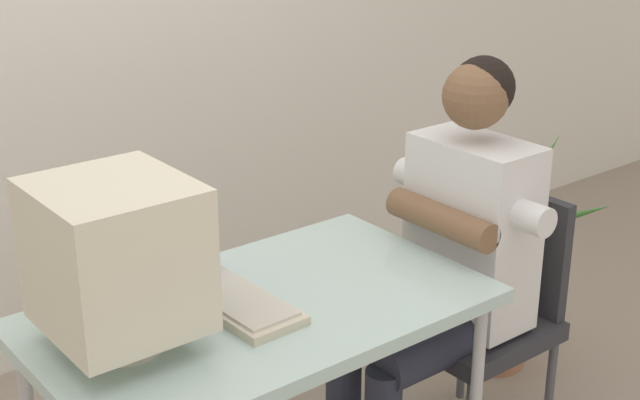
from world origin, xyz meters
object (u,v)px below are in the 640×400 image
object	(u,v)px
crt_monitor	(118,257)
keyboard	(235,301)
office_chair	(484,305)
desk	(261,324)
desk_mug	(201,259)
person_seated	(446,258)
potted_plant	(496,270)

from	to	relation	value
crt_monitor	keyboard	xyz separation A→B (m)	(0.32, 0.01, -0.22)
crt_monitor	office_chair	xyz separation A→B (m)	(1.23, -0.07, -0.49)
crt_monitor	office_chair	world-z (taller)	crt_monitor
desk	desk_mug	size ratio (longest dim) A/B	11.52
keyboard	crt_monitor	bearing A→B (deg)	-178.57
keyboard	person_seated	world-z (taller)	person_seated
office_chair	potted_plant	size ratio (longest dim) A/B	0.96
desk	person_seated	distance (m)	0.66
potted_plant	desk_mug	bearing A→B (deg)	-179.54
person_seated	keyboard	bearing A→B (deg)	173.62
crt_monitor	potted_plant	bearing A→B (deg)	7.96
desk	potted_plant	size ratio (longest dim) A/B	1.34
desk	crt_monitor	distance (m)	0.48
crt_monitor	desk_mug	xyz separation A→B (m)	(0.35, 0.22, -0.18)
office_chair	desk_mug	xyz separation A→B (m)	(-0.88, 0.29, 0.31)
person_seated	desk_mug	size ratio (longest dim) A/B	12.64
desk	person_seated	size ratio (longest dim) A/B	0.91
potted_plant	office_chair	bearing A→B (deg)	-143.55
keyboard	potted_plant	distance (m)	1.39
keyboard	office_chair	size ratio (longest dim) A/B	0.49
potted_plant	desk_mug	size ratio (longest dim) A/B	8.62
person_seated	potted_plant	xyz separation A→B (m)	(0.60, 0.30, -0.33)
crt_monitor	desk_mug	world-z (taller)	crt_monitor
desk	office_chair	world-z (taller)	office_chair
desk	desk_mug	xyz separation A→B (m)	(-0.03, 0.25, 0.11)
crt_monitor	keyboard	size ratio (longest dim) A/B	0.99
keyboard	office_chair	distance (m)	0.95
desk_mug	keyboard	bearing A→B (deg)	-97.81
desk_mug	potted_plant	bearing A→B (deg)	0.46
desk_mug	crt_monitor	bearing A→B (deg)	-148.06
desk	potted_plant	bearing A→B (deg)	11.55
office_chair	desk_mug	bearing A→B (deg)	161.72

